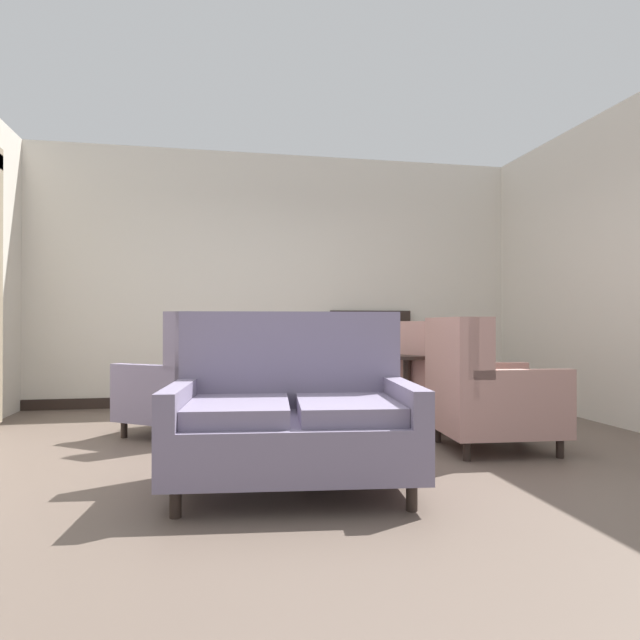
{
  "coord_description": "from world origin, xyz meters",
  "views": [
    {
      "loc": [
        -0.79,
        -3.88,
        0.97
      ],
      "look_at": [
        0.13,
        0.91,
        1.0
      ],
      "focal_mm": 30.89,
      "sensor_mm": 36.0,
      "label": 1
    }
  ],
  "objects_px": {
    "settee": "(293,418)",
    "armchair_near_sideboard": "(427,382)",
    "sideboard": "(375,362)",
    "side_table": "(407,387)",
    "coffee_table": "(309,403)",
    "armchair_far_left": "(187,384)",
    "armchair_back_corner": "(485,394)",
    "porcelain_vase": "(309,374)"
  },
  "relations": [
    {
      "from": "settee",
      "to": "coffee_table",
      "type": "bearing_deg",
      "value": 80.7
    },
    {
      "from": "armchair_near_sideboard",
      "to": "sideboard",
      "type": "bearing_deg",
      "value": -26.15
    },
    {
      "from": "coffee_table",
      "to": "armchair_back_corner",
      "type": "relative_size",
      "value": 0.85
    },
    {
      "from": "settee",
      "to": "sideboard",
      "type": "distance_m",
      "value": 3.49
    },
    {
      "from": "armchair_far_left",
      "to": "armchair_near_sideboard",
      "type": "bearing_deg",
      "value": 125.15
    },
    {
      "from": "armchair_near_sideboard",
      "to": "sideboard",
      "type": "relative_size",
      "value": 1.01
    },
    {
      "from": "armchair_far_left",
      "to": "armchair_back_corner",
      "type": "distance_m",
      "value": 2.48
    },
    {
      "from": "armchair_back_corner",
      "to": "sideboard",
      "type": "bearing_deg",
      "value": 7.16
    },
    {
      "from": "armchair_near_sideboard",
      "to": "side_table",
      "type": "bearing_deg",
      "value": 103.19
    },
    {
      "from": "coffee_table",
      "to": "armchair_far_left",
      "type": "relative_size",
      "value": 0.77
    },
    {
      "from": "armchair_far_left",
      "to": "armchair_back_corner",
      "type": "relative_size",
      "value": 1.11
    },
    {
      "from": "coffee_table",
      "to": "armchair_near_sideboard",
      "type": "distance_m",
      "value": 1.42
    },
    {
      "from": "sideboard",
      "to": "porcelain_vase",
      "type": "bearing_deg",
      "value": -118.43
    },
    {
      "from": "side_table",
      "to": "sideboard",
      "type": "distance_m",
      "value": 1.78
    },
    {
      "from": "armchair_far_left",
      "to": "armchair_back_corner",
      "type": "bearing_deg",
      "value": 101.91
    },
    {
      "from": "sideboard",
      "to": "armchair_back_corner",
      "type": "bearing_deg",
      "value": -86.85
    },
    {
      "from": "armchair_near_sideboard",
      "to": "coffee_table",
      "type": "bearing_deg",
      "value": 90.47
    },
    {
      "from": "coffee_table",
      "to": "settee",
      "type": "bearing_deg",
      "value": -105.31
    },
    {
      "from": "armchair_back_corner",
      "to": "sideboard",
      "type": "relative_size",
      "value": 0.9
    },
    {
      "from": "armchair_far_left",
      "to": "sideboard",
      "type": "height_order",
      "value": "sideboard"
    },
    {
      "from": "armchair_far_left",
      "to": "side_table",
      "type": "bearing_deg",
      "value": 117.21
    },
    {
      "from": "armchair_back_corner",
      "to": "armchair_near_sideboard",
      "type": "bearing_deg",
      "value": 8.23
    },
    {
      "from": "settee",
      "to": "armchair_near_sideboard",
      "type": "relative_size",
      "value": 1.31
    },
    {
      "from": "sideboard",
      "to": "side_table",
      "type": "bearing_deg",
      "value": -97.44
    },
    {
      "from": "armchair_far_left",
      "to": "armchair_back_corner",
      "type": "xyz_separation_m",
      "value": [
        2.27,
        -1.0,
        -0.02
      ]
    },
    {
      "from": "settee",
      "to": "sideboard",
      "type": "xyz_separation_m",
      "value": [
        1.45,
        3.17,
        0.09
      ]
    },
    {
      "from": "armchair_near_sideboard",
      "to": "sideboard",
      "type": "height_order",
      "value": "sideboard"
    },
    {
      "from": "armchair_near_sideboard",
      "to": "armchair_far_left",
      "type": "bearing_deg",
      "value": 60.74
    },
    {
      "from": "armchair_far_left",
      "to": "side_table",
      "type": "height_order",
      "value": "armchair_far_left"
    },
    {
      "from": "settee",
      "to": "armchair_back_corner",
      "type": "distance_m",
      "value": 1.73
    },
    {
      "from": "armchair_back_corner",
      "to": "side_table",
      "type": "height_order",
      "value": "armchair_back_corner"
    },
    {
      "from": "settee",
      "to": "armchair_near_sideboard",
      "type": "height_order",
      "value": "settee"
    },
    {
      "from": "armchair_near_sideboard",
      "to": "armchair_far_left",
      "type": "relative_size",
      "value": 1.01
    },
    {
      "from": "settee",
      "to": "sideboard",
      "type": "height_order",
      "value": "sideboard"
    },
    {
      "from": "armchair_back_corner",
      "to": "side_table",
      "type": "relative_size",
      "value": 1.47
    },
    {
      "from": "settee",
      "to": "armchair_near_sideboard",
      "type": "distance_m",
      "value": 2.26
    },
    {
      "from": "settee",
      "to": "armchair_far_left",
      "type": "distance_m",
      "value": 1.83
    },
    {
      "from": "coffee_table",
      "to": "armchair_far_left",
      "type": "height_order",
      "value": "armchair_far_left"
    },
    {
      "from": "coffee_table",
      "to": "side_table",
      "type": "relative_size",
      "value": 1.26
    },
    {
      "from": "armchair_back_corner",
      "to": "side_table",
      "type": "bearing_deg",
      "value": 31.02
    },
    {
      "from": "coffee_table",
      "to": "side_table",
      "type": "bearing_deg",
      "value": 24.29
    },
    {
      "from": "coffee_table",
      "to": "armchair_far_left",
      "type": "xyz_separation_m",
      "value": [
        -0.95,
        0.72,
        0.09
      ]
    }
  ]
}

